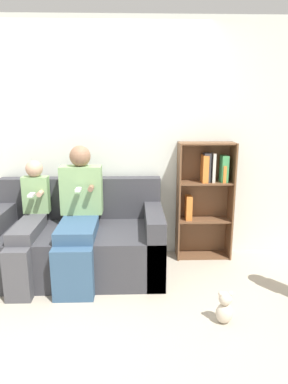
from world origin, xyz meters
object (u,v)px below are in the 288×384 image
object	(u,v)px
adult_seated	(79,213)
teddy_bear	(225,308)
couch	(78,243)
bookshelf	(205,194)
child_seated	(28,224)

from	to	relation	value
adult_seated	teddy_bear	xyz separation A→B (m)	(1.23, -0.83, -0.53)
couch	teddy_bear	bearing A→B (deg)	-35.86
teddy_bear	adult_seated	bearing A→B (deg)	146.11
couch	bookshelf	bearing A→B (deg)	14.84
child_seated	couch	bearing A→B (deg)	17.72
couch	teddy_bear	xyz separation A→B (m)	(1.27, -0.92, -0.18)
adult_seated	child_seated	bearing A→B (deg)	-173.93
bookshelf	couch	bearing A→B (deg)	-165.16
couch	adult_seated	world-z (taller)	adult_seated
bookshelf	adult_seated	bearing A→B (deg)	-161.22
child_seated	bookshelf	xyz separation A→B (m)	(1.79, 0.50, 0.15)
child_seated	teddy_bear	xyz separation A→B (m)	(1.71, -0.78, -0.44)
adult_seated	child_seated	world-z (taller)	adult_seated
child_seated	bookshelf	distance (m)	1.86
adult_seated	teddy_bear	bearing A→B (deg)	-33.89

